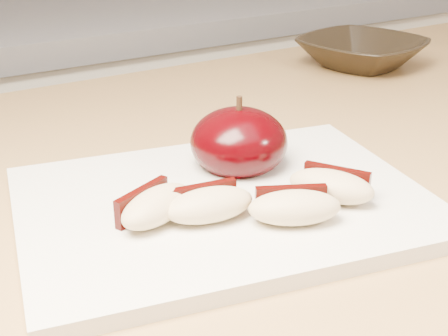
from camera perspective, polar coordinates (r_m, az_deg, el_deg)
back_cabinet at (r=1.35m, az=-19.83°, el=-6.71°), size 2.40×0.62×0.94m
cutting_board at (r=0.49m, az=-0.00°, el=-3.30°), size 0.36×0.29×0.01m
apple_half at (r=0.54m, az=1.37°, el=2.39°), size 0.11×0.11×0.07m
apple_wedge_a at (r=0.46m, az=-6.32°, el=-3.42°), size 0.07×0.06×0.02m
apple_wedge_b at (r=0.46m, az=-1.43°, el=-3.32°), size 0.07×0.04×0.02m
apple_wedge_c at (r=0.45m, az=6.42°, el=-3.53°), size 0.07×0.06×0.02m
apple_wedge_d at (r=0.49m, az=9.84°, el=-1.59°), size 0.06×0.07×0.02m
bowl at (r=0.92m, az=12.45°, el=10.29°), size 0.20×0.20×0.04m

